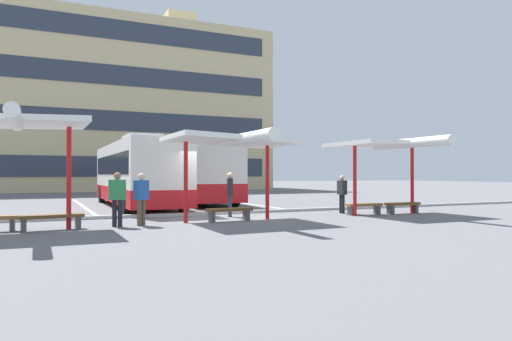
% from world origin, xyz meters
% --- Properties ---
extents(ground_plane, '(160.00, 160.00, 0.00)m').
position_xyz_m(ground_plane, '(0.00, 0.00, 0.00)').
color(ground_plane, slate).
extents(terminal_building, '(32.92, 14.42, 19.57)m').
position_xyz_m(terminal_building, '(0.03, 34.95, 8.42)').
color(terminal_building, '#D1BC8C').
rests_on(terminal_building, ground).
extents(coach_bus_0, '(2.74, 12.02, 3.44)m').
position_xyz_m(coach_bus_0, '(-1.79, 7.01, 1.58)').
color(coach_bus_0, silver).
rests_on(coach_bus_0, ground).
extents(coach_bus_1, '(3.17, 10.43, 3.78)m').
position_xyz_m(coach_bus_1, '(1.83, 8.66, 1.75)').
color(coach_bus_1, silver).
rests_on(coach_bus_1, ground).
extents(lane_stripe_0, '(0.16, 14.00, 0.01)m').
position_xyz_m(lane_stripe_0, '(-4.15, 7.96, 0.00)').
color(lane_stripe_0, white).
rests_on(lane_stripe_0, ground).
extents(lane_stripe_1, '(0.16, 14.00, 0.01)m').
position_xyz_m(lane_stripe_1, '(0.00, 7.96, 0.00)').
color(lane_stripe_1, white).
rests_on(lane_stripe_1, ground).
extents(lane_stripe_2, '(0.16, 14.00, 0.01)m').
position_xyz_m(lane_stripe_2, '(4.15, 7.96, 0.00)').
color(lane_stripe_2, white).
rests_on(lane_stripe_2, ground).
extents(waiting_shelter_0, '(3.73, 4.43, 3.23)m').
position_xyz_m(waiting_shelter_0, '(-6.77, -2.03, 2.99)').
color(waiting_shelter_0, red).
rests_on(waiting_shelter_0, ground).
extents(bench_1, '(1.79, 0.63, 0.45)m').
position_xyz_m(bench_1, '(-5.87, -1.81, 0.34)').
color(bench_1, brown).
rests_on(bench_1, ground).
extents(waiting_shelter_1, '(4.02, 5.07, 2.94)m').
position_xyz_m(waiting_shelter_1, '(-0.28, -1.78, 2.71)').
color(waiting_shelter_1, red).
rests_on(waiting_shelter_1, ground).
extents(bench_2, '(1.65, 0.54, 0.45)m').
position_xyz_m(bench_2, '(-0.28, -1.61, 0.33)').
color(bench_2, brown).
rests_on(bench_2, ground).
extents(waiting_shelter_2, '(3.92, 4.97, 2.96)m').
position_xyz_m(waiting_shelter_2, '(6.40, -1.93, 2.74)').
color(waiting_shelter_2, red).
rests_on(waiting_shelter_2, ground).
extents(bench_3, '(1.55, 0.56, 0.45)m').
position_xyz_m(bench_3, '(5.50, -1.50, 0.33)').
color(bench_3, brown).
rests_on(bench_3, ground).
extents(bench_4, '(1.65, 0.51, 0.45)m').
position_xyz_m(bench_4, '(7.30, -1.70, 0.33)').
color(bench_4, brown).
rests_on(bench_4, ground).
extents(platform_kerb, '(44.00, 0.24, 0.12)m').
position_xyz_m(platform_kerb, '(0.00, 1.13, 0.06)').
color(platform_kerb, '#ADADA8').
rests_on(platform_kerb, ground).
extents(waiting_passenger_0, '(0.25, 0.47, 1.56)m').
position_xyz_m(waiting_passenger_0, '(5.13, -0.55, 0.89)').
color(waiting_passenger_0, black).
rests_on(waiting_passenger_0, ground).
extents(waiting_passenger_1, '(0.53, 0.39, 1.67)m').
position_xyz_m(waiting_passenger_1, '(-4.02, -1.72, 0.97)').
color(waiting_passenger_1, black).
rests_on(waiting_passenger_1, ground).
extents(waiting_passenger_2, '(0.39, 0.53, 1.68)m').
position_xyz_m(waiting_passenger_2, '(0.36, -0.06, 0.97)').
color(waiting_passenger_2, '#33384C').
rests_on(waiting_passenger_2, ground).
extents(waiting_passenger_3, '(0.52, 0.45, 1.64)m').
position_xyz_m(waiting_passenger_3, '(-3.29, -1.71, 0.95)').
color(waiting_passenger_3, brown).
rests_on(waiting_passenger_3, ground).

